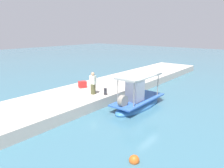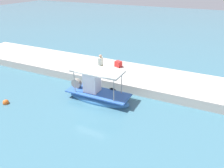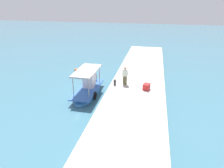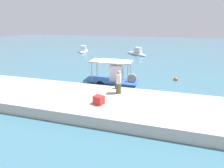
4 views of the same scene
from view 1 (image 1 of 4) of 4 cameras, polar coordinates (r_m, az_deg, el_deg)
The scene contains 7 objects.
ground_plane at distance 15.91m, azimuth 7.19°, elevation -6.47°, with size 120.00×120.00×0.00m, color teal.
dock_quay at distance 18.52m, azimuth -4.96°, elevation -2.22°, with size 36.00×5.14×0.74m, color beige.
main_fishing_boat at distance 15.94m, azimuth 6.94°, elevation -4.58°, with size 5.20×1.93×2.81m.
fisherman_near_bollard at distance 16.51m, azimuth -5.16°, elevation -0.06°, with size 0.42×0.52×1.75m.
mooring_bollard at distance 16.35m, azimuth -1.83°, elevation -2.07°, with size 0.24×0.24×0.54m, color #2D2D33.
cargo_crate at distance 18.65m, azimuth -8.01°, elevation -0.12°, with size 0.62×0.50×0.56m, color red.
marker_buoy at distance 9.83m, azimuth 6.02°, elevation -19.82°, with size 0.47×0.47×0.47m.
Camera 1 is at (12.68, 7.83, 5.58)m, focal length 33.76 mm.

